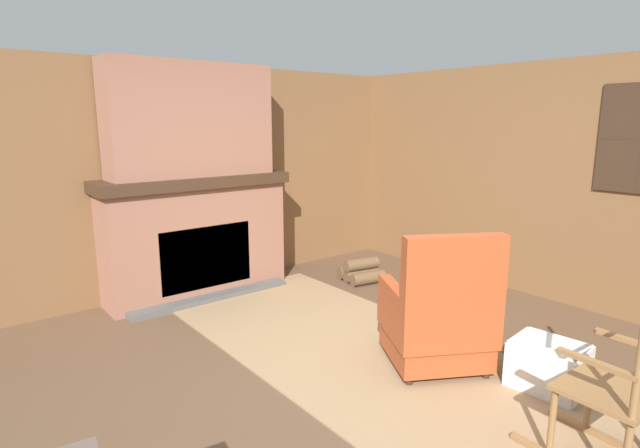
{
  "coord_description": "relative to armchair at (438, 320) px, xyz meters",
  "views": [
    {
      "loc": [
        2.25,
        -2.15,
        1.79
      ],
      "look_at": [
        -1.11,
        0.54,
        0.9
      ],
      "focal_mm": 28.0,
      "sensor_mm": 36.0,
      "label": 1
    }
  ],
  "objects": [
    {
      "name": "storage_case",
      "position": [
        -2.66,
        -0.01,
        0.94
      ],
      "size": [
        0.16,
        0.23,
        0.14
      ],
      "color": "brown",
      "rests_on": "fireplace_hearth"
    },
    {
      "name": "fireplace_hearth",
      "position": [
        -2.6,
        -0.65,
        0.25
      ],
      "size": [
        0.66,
        1.97,
        1.24
      ],
      "color": "#93604C",
      "rests_on": "ground"
    },
    {
      "name": "firewood_stack",
      "position": [
        -1.85,
        0.98,
        -0.27
      ],
      "size": [
        0.49,
        0.48,
        0.26
      ],
      "rotation": [
        0.0,
        0.0,
        -0.19
      ],
      "color": "brown",
      "rests_on": "ground"
    },
    {
      "name": "chimney_breast",
      "position": [
        -2.62,
        -0.65,
        1.43
      ],
      "size": [
        0.4,
        1.65,
        1.11
      ],
      "color": "#93604C",
      "rests_on": "fireplace_hearth"
    },
    {
      "name": "armchair",
      "position": [
        0.0,
        0.0,
        0.0
      ],
      "size": [
        0.93,
        0.94,
        1.05
      ],
      "rotation": [
        0.0,
        0.0,
        2.62
      ],
      "color": "#A84723",
      "rests_on": "ground"
    },
    {
      "name": "laundry_basket",
      "position": [
        0.66,
        0.35,
        -0.2
      ],
      "size": [
        0.5,
        0.42,
        0.33
      ],
      "rotation": [
        0.0,
        0.0,
        0.11
      ],
      "color": "white",
      "rests_on": "ground"
    },
    {
      "name": "wood_panel_wall_left",
      "position": [
        -2.87,
        -0.65,
        0.82
      ],
      "size": [
        0.06,
        6.02,
        2.37
      ],
      "color": "brown",
      "rests_on": "ground"
    },
    {
      "name": "decorative_plate_on_mantel",
      "position": [
        -2.68,
        -0.54,
        0.99
      ],
      "size": [
        0.06,
        0.24,
        0.23
      ],
      "color": "red",
      "rests_on": "fireplace_hearth"
    },
    {
      "name": "area_rug",
      "position": [
        -0.5,
        -0.27,
        -0.36
      ],
      "size": [
        3.96,
        1.67,
        0.01
      ],
      "color": "#997A56",
      "rests_on": "ground"
    },
    {
      "name": "ground_plane",
      "position": [
        -0.13,
        -0.65,
        -0.37
      ],
      "size": [
        14.0,
        14.0,
        0.0
      ],
      "primitive_type": "plane",
      "color": "brown"
    },
    {
      "name": "oil_lamp_vase",
      "position": [
        -2.66,
        -1.32,
        0.96
      ],
      "size": [
        0.12,
        0.12,
        0.23
      ],
      "color": "#B24C42",
      "rests_on": "fireplace_hearth"
    },
    {
      "name": "rocking_chair",
      "position": [
        1.27,
        -0.16,
        0.06
      ],
      "size": [
        0.82,
        0.49,
        1.32
      ],
      "rotation": [
        0.0,
        0.0,
        3.1
      ],
      "color": "olive",
      "rests_on": "ground"
    },
    {
      "name": "wood_panel_wall_back",
      "position": [
        -0.12,
        2.09,
        0.83
      ],
      "size": [
        6.02,
        0.09,
        2.37
      ],
      "color": "brown",
      "rests_on": "ground"
    }
  ]
}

